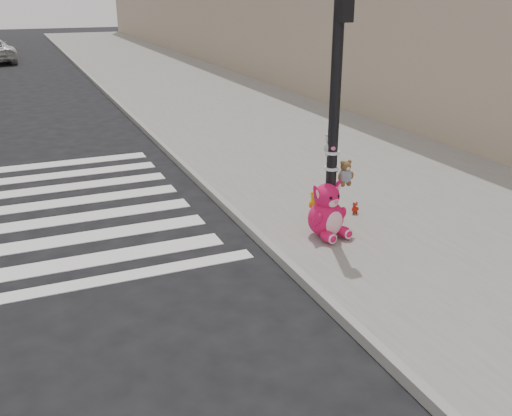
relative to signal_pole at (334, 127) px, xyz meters
name	(u,v)px	position (x,y,z in m)	size (l,w,h in m)	color
ground	(210,334)	(-2.62, -1.81, -1.83)	(120.00, 120.00, 0.00)	black
sidewalk_near	(261,121)	(2.38, 8.19, -1.76)	(7.00, 80.00, 0.14)	slate
curb_edge	(147,132)	(-1.07, 8.19, -1.76)	(0.12, 80.00, 0.15)	gray
signal_pole	(334,127)	(0.00, 0.00, 0.00)	(0.68, 0.48, 4.00)	black
pink_bunny	(327,214)	(-0.14, -0.14, -1.32)	(0.66, 0.75, 0.90)	#DD1253
red_teddy	(355,208)	(0.78, 0.49, -1.58)	(0.14, 0.10, 0.21)	#AD1E11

